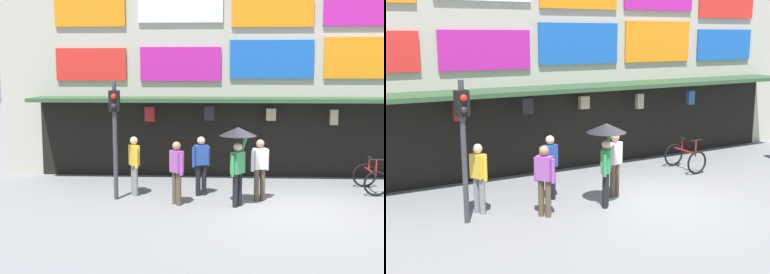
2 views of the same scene
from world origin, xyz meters
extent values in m
plane|color=slate|center=(0.00, 0.00, 0.00)|extent=(80.00, 80.00, 0.00)
cube|color=#B2AD9E|center=(0.00, 4.60, 4.00)|extent=(18.00, 1.20, 8.00)
cube|color=#2D4C2D|center=(0.00, 3.30, 2.60)|extent=(15.30, 1.40, 0.12)
cube|color=orange|center=(-5.90, 3.95, 5.49)|extent=(2.31, 0.08, 1.13)
cube|color=white|center=(-2.95, 3.95, 5.51)|extent=(2.73, 0.08, 0.93)
cube|color=orange|center=(0.00, 3.95, 5.35)|extent=(2.61, 0.08, 0.91)
cube|color=#B71E93|center=(2.95, 3.95, 5.52)|extent=(2.70, 0.08, 1.20)
cube|color=red|center=(-5.90, 3.95, 3.71)|extent=(2.32, 0.08, 1.05)
cube|color=#B71E93|center=(-2.95, 3.95, 3.72)|extent=(2.63, 0.08, 1.10)
cube|color=blue|center=(0.00, 3.95, 3.87)|extent=(2.69, 0.08, 1.23)
cube|color=orange|center=(2.95, 3.95, 3.91)|extent=(2.55, 0.08, 1.31)
cylinder|color=black|center=(-3.91, 3.42, 2.45)|extent=(0.02, 0.02, 0.18)
cube|color=maroon|center=(-3.91, 3.42, 2.13)|extent=(0.31, 0.19, 0.47)
cylinder|color=black|center=(-2.00, 3.35, 2.47)|extent=(0.02, 0.02, 0.15)
cube|color=#232328|center=(-2.00, 3.35, 2.17)|extent=(0.32, 0.19, 0.45)
cylinder|color=black|center=(-0.03, 3.59, 2.42)|extent=(0.02, 0.02, 0.23)
cube|color=tan|center=(-0.03, 3.59, 2.11)|extent=(0.30, 0.18, 0.39)
cylinder|color=black|center=(1.94, 3.47, 2.41)|extent=(0.02, 0.02, 0.26)
cube|color=tan|center=(1.94, 3.47, 2.04)|extent=(0.24, 0.14, 0.48)
cube|color=black|center=(0.00, 3.98, 1.25)|extent=(15.30, 0.04, 2.50)
cylinder|color=#38383D|center=(-4.51, 0.86, 1.60)|extent=(0.12, 0.12, 3.20)
cube|color=black|center=(-4.51, 0.86, 2.70)|extent=(0.30, 0.26, 0.56)
sphere|color=red|center=(-4.50, 0.73, 2.83)|extent=(0.15, 0.15, 0.15)
sphere|color=black|center=(-4.50, 0.73, 2.57)|extent=(0.15, 0.15, 0.15)
torus|color=black|center=(2.72, 1.52, 0.36)|extent=(0.72, 0.06, 0.72)
torus|color=black|center=(2.72, 2.62, 0.36)|extent=(0.72, 0.06, 0.72)
cylinder|color=#B21E1E|center=(2.72, 2.07, 0.61)|extent=(0.05, 0.99, 0.05)
cylinder|color=#B21E1E|center=(2.72, 2.23, 0.78)|extent=(0.04, 0.04, 0.35)
cube|color=black|center=(2.72, 2.23, 0.97)|extent=(0.10, 0.20, 0.06)
cylinder|color=#B21E1E|center=(2.72, 1.60, 0.78)|extent=(0.04, 0.04, 0.50)
cylinder|color=black|center=(2.72, 1.60, 1.03)|extent=(0.44, 0.04, 0.04)
cylinder|color=black|center=(-2.11, 1.43, 0.44)|extent=(0.14, 0.14, 0.88)
cylinder|color=black|center=(-2.28, 1.36, 0.44)|extent=(0.14, 0.14, 0.88)
cube|color=#28479E|center=(-2.20, 1.39, 1.16)|extent=(0.42, 0.34, 0.56)
sphere|color=beige|center=(-2.20, 1.39, 1.57)|extent=(0.22, 0.22, 0.22)
cylinder|color=#28479E|center=(-1.99, 1.48, 1.11)|extent=(0.09, 0.09, 0.56)
cylinder|color=#28479E|center=(-2.40, 1.31, 1.11)|extent=(0.09, 0.09, 0.56)
cube|color=#477042|center=(-2.26, 1.54, 1.18)|extent=(0.32, 0.26, 0.40)
cylinder|color=gray|center=(-4.11, 1.37, 0.44)|extent=(0.14, 0.14, 0.88)
cylinder|color=gray|center=(-4.03, 1.21, 0.44)|extent=(0.14, 0.14, 0.88)
cube|color=gold|center=(-4.07, 1.29, 1.16)|extent=(0.36, 0.42, 0.56)
sphere|color=beige|center=(-4.07, 1.29, 1.57)|extent=(0.22, 0.22, 0.22)
cylinder|color=gold|center=(-4.17, 1.49, 1.11)|extent=(0.09, 0.09, 0.56)
cylinder|color=gold|center=(-3.97, 1.10, 1.11)|extent=(0.09, 0.09, 0.56)
cylinder|color=brown|center=(-2.75, 0.32, 0.44)|extent=(0.14, 0.14, 0.88)
cylinder|color=brown|center=(-2.86, 0.46, 0.44)|extent=(0.14, 0.14, 0.88)
cube|color=#9E4CA8|center=(-2.80, 0.39, 1.16)|extent=(0.40, 0.42, 0.56)
sphere|color=#A87A5B|center=(-2.80, 0.39, 1.57)|extent=(0.22, 0.22, 0.22)
cylinder|color=#9E4CA8|center=(-2.67, 0.22, 1.11)|extent=(0.09, 0.09, 0.56)
cylinder|color=#9E4CA8|center=(-2.94, 0.57, 1.11)|extent=(0.09, 0.09, 0.56)
cylinder|color=black|center=(-1.28, 0.23, 0.44)|extent=(0.14, 0.14, 0.88)
cylinder|color=black|center=(-1.17, 0.37, 0.44)|extent=(0.14, 0.14, 0.88)
cube|color=#388E51|center=(-1.22, 0.30, 1.16)|extent=(0.40, 0.42, 0.56)
sphere|color=beige|center=(-1.22, 0.30, 1.57)|extent=(0.22, 0.22, 0.22)
cylinder|color=#388E51|center=(-1.36, 0.12, 1.11)|extent=(0.09, 0.09, 0.56)
cylinder|color=#388E51|center=(-1.08, 0.47, 1.56)|extent=(0.23, 0.09, 0.48)
cylinder|color=#4C3823|center=(-1.08, 0.47, 1.67)|extent=(0.02, 0.02, 0.55)
cone|color=black|center=(-1.22, 0.30, 1.97)|extent=(0.96, 0.96, 0.22)
cylinder|color=brown|center=(-0.68, 0.85, 0.44)|extent=(0.14, 0.14, 0.88)
cylinder|color=brown|center=(-0.51, 0.92, 0.44)|extent=(0.14, 0.14, 0.88)
cube|color=white|center=(-0.60, 0.89, 1.16)|extent=(0.42, 0.34, 0.56)
sphere|color=#A87A5B|center=(-0.60, 0.89, 1.57)|extent=(0.22, 0.22, 0.22)
cylinder|color=white|center=(-0.80, 0.80, 1.11)|extent=(0.09, 0.09, 0.56)
cylinder|color=white|center=(-0.39, 0.97, 1.11)|extent=(0.09, 0.09, 0.56)
camera|label=1|loc=(-1.79, -12.05, 3.51)|focal=45.55mm
camera|label=2|loc=(-7.31, -9.72, 4.15)|focal=46.98mm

